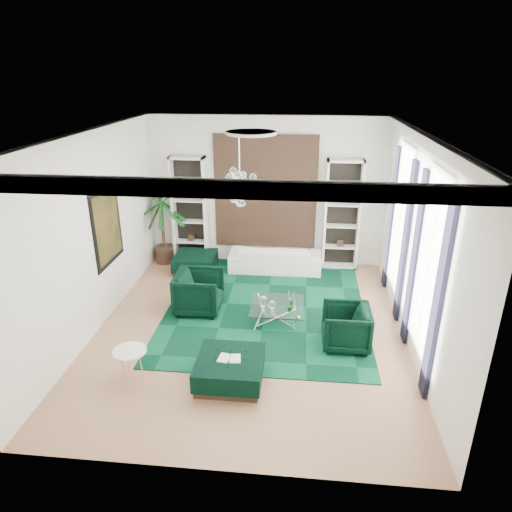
# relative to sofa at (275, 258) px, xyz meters

# --- Properties ---
(floor) EXTENTS (6.00, 7.00, 0.02)m
(floor) POSITION_rel_sofa_xyz_m (-0.31, -2.92, -0.35)
(floor) COLOR tan
(floor) RESTS_ON ground
(ceiling) EXTENTS (6.00, 7.00, 0.02)m
(ceiling) POSITION_rel_sofa_xyz_m (-0.31, -2.92, 3.47)
(ceiling) COLOR white
(ceiling) RESTS_ON ground
(wall_back) EXTENTS (6.00, 0.02, 3.80)m
(wall_back) POSITION_rel_sofa_xyz_m (-0.31, 0.59, 1.56)
(wall_back) COLOR white
(wall_back) RESTS_ON ground
(wall_front) EXTENTS (6.00, 0.02, 3.80)m
(wall_front) POSITION_rel_sofa_xyz_m (-0.31, -6.43, 1.56)
(wall_front) COLOR white
(wall_front) RESTS_ON ground
(wall_left) EXTENTS (0.02, 7.00, 3.80)m
(wall_left) POSITION_rel_sofa_xyz_m (-3.32, -2.92, 1.56)
(wall_left) COLOR white
(wall_left) RESTS_ON ground
(wall_right) EXTENTS (0.02, 7.00, 3.80)m
(wall_right) POSITION_rel_sofa_xyz_m (2.70, -2.92, 1.56)
(wall_right) COLOR white
(wall_right) RESTS_ON ground
(crown_molding) EXTENTS (6.00, 7.00, 0.18)m
(crown_molding) POSITION_rel_sofa_xyz_m (-0.31, -2.92, 3.36)
(crown_molding) COLOR white
(crown_molding) RESTS_ON ceiling
(ceiling_medallion) EXTENTS (0.90, 0.90, 0.05)m
(ceiling_medallion) POSITION_rel_sofa_xyz_m (-0.31, -2.62, 3.43)
(ceiling_medallion) COLOR white
(ceiling_medallion) RESTS_ON ceiling
(tapestry) EXTENTS (2.50, 0.06, 2.80)m
(tapestry) POSITION_rel_sofa_xyz_m (-0.31, 0.54, 1.56)
(tapestry) COLOR black
(tapestry) RESTS_ON wall_back
(shelving_left) EXTENTS (0.90, 0.38, 2.80)m
(shelving_left) POSITION_rel_sofa_xyz_m (-2.26, 0.39, 1.06)
(shelving_left) COLOR white
(shelving_left) RESTS_ON floor
(shelving_right) EXTENTS (0.90, 0.38, 2.80)m
(shelving_right) POSITION_rel_sofa_xyz_m (1.64, 0.39, 1.06)
(shelving_right) COLOR white
(shelving_right) RESTS_ON floor
(painting) EXTENTS (0.04, 1.30, 1.60)m
(painting) POSITION_rel_sofa_xyz_m (-3.28, -2.32, 1.51)
(painting) COLOR black
(painting) RESTS_ON wall_left
(window_near) EXTENTS (0.03, 1.10, 2.90)m
(window_near) POSITION_rel_sofa_xyz_m (2.68, -3.82, 1.56)
(window_near) COLOR white
(window_near) RESTS_ON wall_right
(curtain_near_a) EXTENTS (0.07, 0.30, 3.25)m
(curtain_near_a) POSITION_rel_sofa_xyz_m (2.64, -4.60, 1.31)
(curtain_near_a) COLOR black
(curtain_near_a) RESTS_ON floor
(curtain_near_b) EXTENTS (0.07, 0.30, 3.25)m
(curtain_near_b) POSITION_rel_sofa_xyz_m (2.64, -3.04, 1.31)
(curtain_near_b) COLOR black
(curtain_near_b) RESTS_ON floor
(window_far) EXTENTS (0.03, 1.10, 2.90)m
(window_far) POSITION_rel_sofa_xyz_m (2.68, -1.42, 1.56)
(window_far) COLOR white
(window_far) RESTS_ON wall_right
(curtain_far_a) EXTENTS (0.07, 0.30, 3.25)m
(curtain_far_a) POSITION_rel_sofa_xyz_m (2.64, -2.20, 1.31)
(curtain_far_a) COLOR black
(curtain_far_a) RESTS_ON floor
(curtain_far_b) EXTENTS (0.07, 0.30, 3.25)m
(curtain_far_b) POSITION_rel_sofa_xyz_m (2.64, -0.64, 1.31)
(curtain_far_b) COLOR black
(curtain_far_b) RESTS_ON floor
(rug) EXTENTS (4.20, 5.00, 0.02)m
(rug) POSITION_rel_sofa_xyz_m (-0.07, -1.96, -0.33)
(rug) COLOR black
(rug) RESTS_ON floor
(sofa) EXTENTS (2.32, 0.91, 0.68)m
(sofa) POSITION_rel_sofa_xyz_m (0.00, 0.00, 0.00)
(sofa) COLOR white
(sofa) RESTS_ON floor
(armchair_left) EXTENTS (0.97, 0.94, 0.88)m
(armchair_left) POSITION_rel_sofa_xyz_m (-1.47, -2.28, 0.10)
(armchair_left) COLOR black
(armchair_left) RESTS_ON floor
(armchair_right) EXTENTS (0.87, 0.85, 0.79)m
(armchair_right) POSITION_rel_sofa_xyz_m (1.51, -3.33, 0.06)
(armchair_right) COLOR black
(armchair_right) RESTS_ON floor
(coffee_table) EXTENTS (1.07, 1.07, 0.37)m
(coffee_table) POSITION_rel_sofa_xyz_m (0.20, -2.56, -0.15)
(coffee_table) COLOR white
(coffee_table) RESTS_ON floor
(ottoman_side) EXTENTS (1.01, 1.01, 0.45)m
(ottoman_side) POSITION_rel_sofa_xyz_m (-2.02, -0.26, -0.12)
(ottoman_side) COLOR black
(ottoman_side) RESTS_ON floor
(ottoman_front) EXTENTS (1.08, 1.08, 0.43)m
(ottoman_front) POSITION_rel_sofa_xyz_m (-0.46, -4.58, -0.12)
(ottoman_front) COLOR black
(ottoman_front) RESTS_ON floor
(book) EXTENTS (0.37, 0.25, 0.03)m
(book) POSITION_rel_sofa_xyz_m (-0.46, -4.58, 0.11)
(book) COLOR white
(book) RESTS_ON ottoman_front
(side_table) EXTENTS (0.55, 0.55, 0.53)m
(side_table) POSITION_rel_sofa_xyz_m (-2.09, -4.67, -0.08)
(side_table) COLOR white
(side_table) RESTS_ON floor
(palm) EXTENTS (1.67, 1.67, 2.67)m
(palm) POSITION_rel_sofa_xyz_m (-2.96, 0.23, 1.00)
(palm) COLOR #114616
(palm) RESTS_ON floor
(chandelier) EXTENTS (0.78, 0.78, 0.71)m
(chandelier) POSITION_rel_sofa_xyz_m (-0.49, -2.86, 2.51)
(chandelier) COLOR white
(chandelier) RESTS_ON ceiling
(table_plant) EXTENTS (0.14, 0.11, 0.25)m
(table_plant) POSITION_rel_sofa_xyz_m (0.47, -2.79, 0.16)
(table_plant) COLOR #114616
(table_plant) RESTS_ON coffee_table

